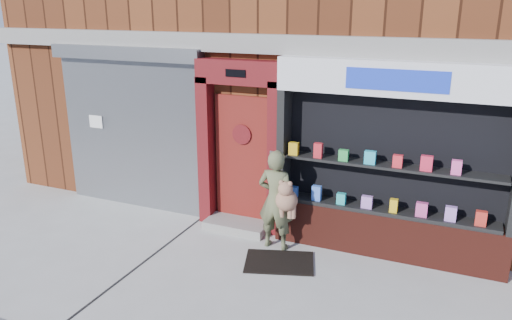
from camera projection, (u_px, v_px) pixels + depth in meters
The scene contains 6 objects.
ground at pixel (233, 287), 6.91m from camera, with size 80.00×80.00×0.00m, color #9E9E99.
shutter_bay at pixel (132, 119), 9.22m from camera, with size 3.10×0.30×3.04m.
red_door_bay at pixel (240, 146), 8.39m from camera, with size 1.52×0.58×2.90m.
pharmacy_bay at pixel (390, 171), 7.43m from camera, with size 3.50×0.41×3.00m.
woman at pixel (277, 200), 7.79m from camera, with size 0.67×0.44×1.63m.
doormat at pixel (279, 262), 7.55m from camera, with size 1.03×0.72×0.03m, color black.
Camera 1 is at (2.69, -5.45, 3.75)m, focal length 35.00 mm.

